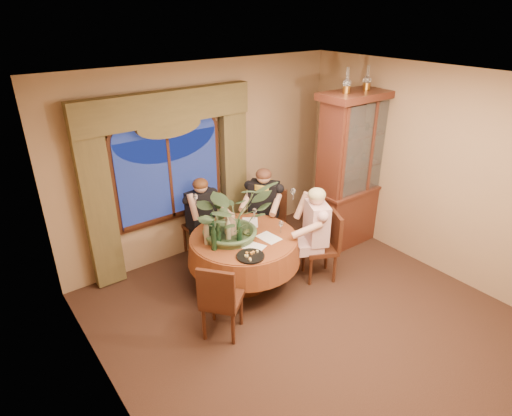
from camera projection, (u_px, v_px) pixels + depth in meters
floor at (318, 328)px, 5.06m from camera, size 5.00×5.00×0.00m
wall_back at (204, 160)px, 6.26m from camera, size 4.50×0.00×4.50m
wall_right at (447, 177)px, 5.68m from camera, size 0.00×5.00×5.00m
ceiling at (338, 86)px, 3.85m from camera, size 5.00×5.00×0.00m
window at (170, 177)px, 5.93m from camera, size 1.62×0.10×1.32m
arched_transom at (165, 122)px, 5.60m from camera, size 1.60×0.06×0.44m
drapery_left at (99, 205)px, 5.39m from camera, size 0.38×0.14×2.32m
drapery_right at (234, 170)px, 6.50m from camera, size 0.38×0.14×2.32m
swag_valance at (166, 107)px, 5.45m from camera, size 2.45×0.16×0.42m
dining_table at (244, 261)px, 5.70m from camera, size 1.81×1.81×0.75m
china_cabinet at (358, 169)px, 6.54m from camera, size 1.46×0.58×2.37m
oil_lamp_left at (347, 81)px, 5.73m from camera, size 0.11×0.11×0.34m
oil_lamp_center at (368, 78)px, 5.95m from camera, size 0.11×0.11×0.34m
oil_lamp_right at (386, 75)px, 6.18m from camera, size 0.11×0.11×0.34m
chair_right at (320, 247)px, 5.83m from camera, size 0.56×0.56×0.96m
chair_back_right at (269, 223)px, 6.46m from camera, size 0.58×0.58×0.96m
chair_back at (199, 225)px, 6.41m from camera, size 0.44×0.44×0.96m
chair_front_left at (222, 298)px, 4.82m from camera, size 0.59×0.59×0.96m
person_pink at (316, 234)px, 5.74m from camera, size 0.61×0.63×1.35m
person_back at (202, 219)px, 6.20m from camera, size 0.50×0.47×1.29m
person_scarf at (264, 210)px, 6.41m from camera, size 0.64×0.65×1.35m
stoneware_vase at (230, 225)px, 5.50m from camera, size 0.16×0.16×0.30m
centerpiece_plant at (231, 189)px, 5.27m from camera, size 1.06×1.18×0.92m
olive_bowl at (249, 233)px, 5.56m from camera, size 0.15×0.15×0.05m
cheese_platter at (250, 256)px, 5.08m from camera, size 0.34×0.34×0.02m
wine_bottle_0 at (218, 235)px, 5.24m from camera, size 0.07×0.07×0.33m
wine_bottle_1 at (228, 230)px, 5.36m from camera, size 0.07×0.07×0.33m
wine_bottle_2 at (239, 231)px, 5.33m from camera, size 0.07×0.07×0.33m
wine_bottle_3 at (212, 225)px, 5.46m from camera, size 0.07×0.07×0.33m
wine_bottle_4 at (214, 238)px, 5.17m from camera, size 0.07×0.07×0.33m
wine_bottle_5 at (206, 232)px, 5.30m from camera, size 0.07×0.07×0.33m
tasting_paper_0 at (269, 238)px, 5.50m from camera, size 0.24×0.32×0.00m
tasting_paper_1 at (250, 222)px, 5.88m from camera, size 0.35×0.37×0.00m
tasting_paper_2 at (252, 246)px, 5.30m from camera, size 0.31×0.36×0.00m
wine_glass_person_pink at (281, 227)px, 5.59m from camera, size 0.07×0.07×0.18m
wine_glass_person_back at (220, 217)px, 5.83m from camera, size 0.07×0.07×0.18m
wine_glass_person_scarf at (255, 214)px, 5.93m from camera, size 0.07×0.07×0.18m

